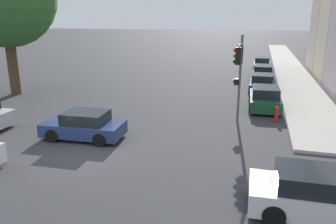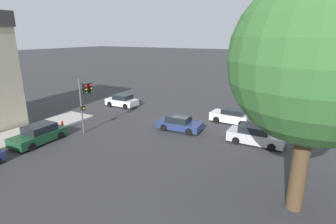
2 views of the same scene
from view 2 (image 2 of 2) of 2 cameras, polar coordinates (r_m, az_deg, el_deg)
The scene contains 9 objects.
ground_plane at distance 26.53m, azimuth 2.82°, elevation -2.27°, with size 300.00×300.00×0.00m, color #333335.
street_tree at distance 13.16m, azimuth 29.52°, elevation 9.60°, with size 7.55×7.55×11.17m.
traffic_signal at distance 24.21m, azimuth -17.49°, elevation 3.53°, with size 0.53×1.88×4.96m.
crossing_car_0 at distance 24.21m, azimuth 2.57°, elevation -2.47°, with size 4.07×2.09×1.38m.
crossing_car_1 at distance 26.95m, azimuth 13.84°, elevation -0.88°, with size 4.26×2.12×1.45m.
crossing_car_2 at distance 22.31m, azimuth 18.50°, elevation -4.84°, with size 4.38×1.95×1.51m.
crossing_car_3 at distance 32.85m, azimuth -9.97°, elevation 2.42°, with size 3.89×2.02×1.49m.
parked_car_0 at distance 23.87m, azimuth -26.28°, elevation -4.38°, with size 2.14×4.43×1.48m.
fire_hydrant at distance 25.99m, azimuth -21.99°, elevation -2.74°, with size 0.22×0.22×0.92m.
Camera 2 is at (-11.07, 22.59, 8.42)m, focal length 28.00 mm.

